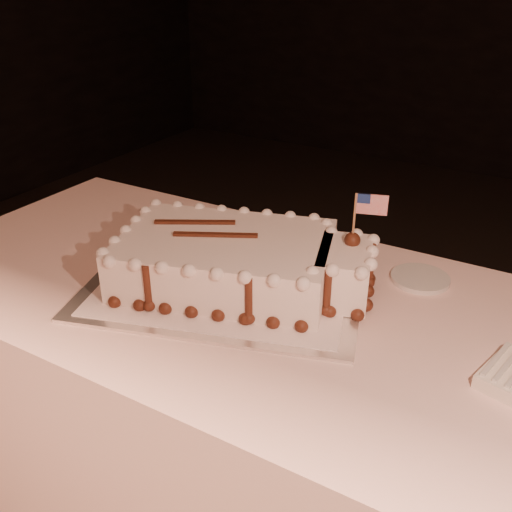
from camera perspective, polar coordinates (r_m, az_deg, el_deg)
The scene contains 5 objects.
banquet_table at distance 1.43m, azimuth 11.98°, elevation -20.41°, with size 2.40×0.80×0.75m, color #FFD1C5.
cake_board at distance 1.33m, azimuth -2.98°, elevation -2.71°, with size 0.62×0.47×0.01m, color silver.
doily at distance 1.33m, azimuth -2.99°, elevation -2.52°, with size 0.56×0.42×0.00m, color white.
sheet_cake at distance 1.29m, azimuth -1.64°, elevation -0.49°, with size 0.62×0.45×0.23m.
side_plate at distance 1.40m, azimuth 16.10°, elevation -2.17°, with size 0.14×0.14×0.01m, color silver.
Camera 1 is at (0.23, -0.34, 1.42)m, focal length 40.00 mm.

